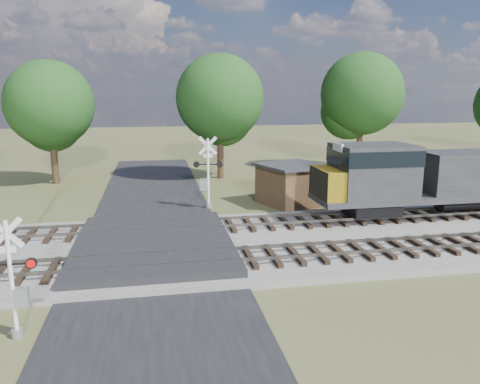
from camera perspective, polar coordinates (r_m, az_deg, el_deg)
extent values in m
plane|color=#3E4424|center=(21.72, -10.36, -7.65)|extent=(160.00, 160.00, 0.00)
cube|color=gray|center=(24.24, 14.07, -5.33)|extent=(140.00, 10.00, 0.30)
cube|color=black|center=(21.71, -10.37, -7.55)|extent=(7.00, 60.00, 0.08)
cube|color=#262628|center=(22.09, -10.40, -6.44)|extent=(7.00, 9.00, 0.62)
cube|color=black|center=(19.80, -4.51, -8.27)|extent=(44.00, 2.60, 0.18)
cube|color=#625C54|center=(21.39, 17.69, -6.78)|extent=(140.00, 0.08, 0.15)
cube|color=#625C54|center=(22.60, 15.99, -5.66)|extent=(140.00, 0.08, 0.15)
cube|color=black|center=(24.52, -5.76, -4.23)|extent=(44.00, 2.60, 0.18)
cube|color=#625C54|center=(25.69, 12.47, -3.32)|extent=(140.00, 0.08, 0.15)
cube|color=#625C54|center=(26.97, 11.29, -2.53)|extent=(140.00, 0.08, 0.15)
cylinder|color=silver|center=(15.55, -26.08, -9.67)|extent=(0.13, 0.13, 3.67)
cylinder|color=gray|center=(16.23, -25.51, -15.26)|extent=(0.33, 0.33, 0.27)
cube|color=silver|center=(15.10, -26.60, -4.48)|extent=(0.96, 0.05, 0.96)
cube|color=silver|center=(15.10, -26.60, -4.48)|extent=(0.96, 0.05, 0.96)
cube|color=silver|center=(15.24, -26.42, -6.30)|extent=(0.46, 0.03, 0.20)
cube|color=black|center=(15.38, -26.26, -7.92)|extent=(1.47, 0.08, 0.05)
cylinder|color=red|center=(15.22, -24.09, -7.93)|extent=(0.33, 0.10, 0.33)
cube|color=gray|center=(15.69, -25.08, -11.55)|extent=(0.42, 0.28, 0.60)
cylinder|color=silver|center=(29.27, -3.90, 2.19)|extent=(0.16, 0.16, 4.46)
cylinder|color=gray|center=(29.70, -3.84, -1.73)|extent=(0.40, 0.40, 0.33)
cube|color=silver|center=(29.01, -3.95, 5.66)|extent=(1.16, 0.24, 1.17)
cube|color=silver|center=(29.01, -3.95, 5.66)|extent=(1.16, 0.24, 1.17)
cube|color=silver|center=(29.09, -3.93, 4.46)|extent=(0.56, 0.13, 0.25)
cube|color=black|center=(29.17, -3.91, 3.38)|extent=(1.77, 0.36, 0.07)
cylinder|color=red|center=(29.14, -2.49, 3.38)|extent=(0.41, 0.18, 0.40)
cylinder|color=red|center=(29.22, -5.34, 3.37)|extent=(0.41, 0.18, 0.40)
cube|color=gray|center=(29.41, -4.42, 0.90)|extent=(0.55, 0.41, 0.72)
cube|color=#492F1F|center=(30.90, 6.38, 0.81)|extent=(4.52, 4.52, 2.49)
cube|color=#2C2C2E|center=(30.66, 6.43, 3.25)|extent=(4.97, 4.97, 0.18)
cylinder|color=black|center=(40.31, -21.74, 4.39)|extent=(0.56, 0.56, 4.87)
sphere|color=#113814|center=(40.03, -22.18, 9.91)|extent=(6.81, 6.81, 6.81)
cylinder|color=black|center=(39.80, -2.41, 5.39)|extent=(0.56, 0.56, 5.20)
sphere|color=#113814|center=(39.53, -2.47, 11.39)|extent=(7.28, 7.28, 7.28)
cylinder|color=black|center=(45.76, 14.35, 6.06)|extent=(0.56, 0.56, 5.43)
sphere|color=#113814|center=(45.53, 14.64, 11.50)|extent=(7.61, 7.61, 7.61)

